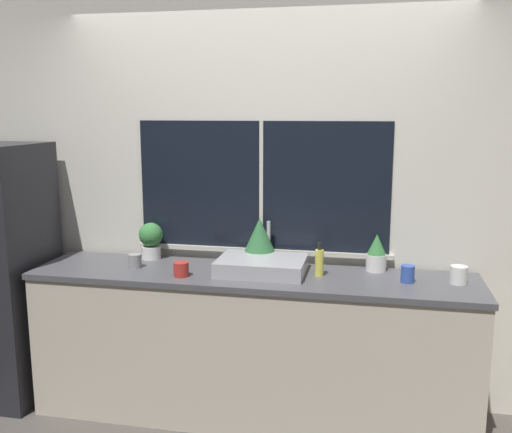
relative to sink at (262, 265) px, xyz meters
name	(u,v)px	position (x,y,z in m)	size (l,w,h in m)	color
wall_back	(263,195)	(-0.06, 0.32, 0.38)	(8.00, 0.09, 2.70)	silver
wall_left	(22,173)	(-2.37, 1.19, 0.38)	(0.06, 7.00, 2.70)	silver
counter	(251,345)	(-0.06, -0.03, -0.51)	(2.69, 0.59, 0.92)	beige
sink	(262,265)	(0.00, 0.00, 0.00)	(0.52, 0.44, 0.28)	#ADADB2
potted_plant_left	(151,239)	(-0.78, 0.18, 0.09)	(0.16, 0.16, 0.24)	white
potted_plant_center	(260,238)	(-0.05, 0.18, 0.13)	(0.19, 0.19, 0.30)	white
potted_plant_right	(376,253)	(0.68, 0.18, 0.06)	(0.12, 0.12, 0.23)	white
soap_bottle	(319,262)	(0.35, 0.00, 0.04)	(0.05, 0.05, 0.20)	#DBD14C
mug_grey	(135,261)	(-0.80, -0.05, 0.00)	(0.08, 0.08, 0.09)	gray
mug_red	(181,269)	(-0.45, -0.17, 0.00)	(0.09, 0.09, 0.09)	#B72D28
mug_white	(459,275)	(1.13, 0.01, 0.01)	(0.09, 0.09, 0.10)	white
mug_blue	(408,274)	(0.85, -0.03, 0.00)	(0.08, 0.08, 0.10)	#3351AD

